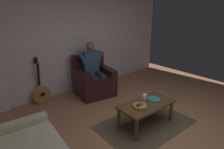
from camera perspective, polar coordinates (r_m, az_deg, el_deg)
ground_plane at (r=3.54m, az=16.43°, el=-17.99°), size 6.86×6.86×0.00m
wall_back at (r=5.02m, az=-10.81°, el=10.66°), size 5.93×0.06×2.74m
rug at (r=3.83m, az=9.67°, el=-14.10°), size 1.78×1.19×0.01m
armchair at (r=4.87m, az=-5.36°, el=-1.93°), size 0.96×0.92×0.98m
person_seated at (r=4.76m, az=-5.54°, el=2.15°), size 0.65×0.65×1.30m
coffee_table at (r=3.64m, az=10.00°, el=-9.22°), size 1.06×0.57×0.44m
guitar at (r=4.72m, az=-19.89°, el=-5.14°), size 0.40×0.21×1.06m
wine_glass_near at (r=3.59m, az=9.49°, el=-6.55°), size 0.08×0.08×0.16m
fruit_bowl at (r=3.44m, az=8.12°, el=-9.10°), size 0.24×0.24×0.11m
decorative_dish at (r=3.76m, az=12.21°, el=-7.07°), size 0.23×0.23×0.02m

